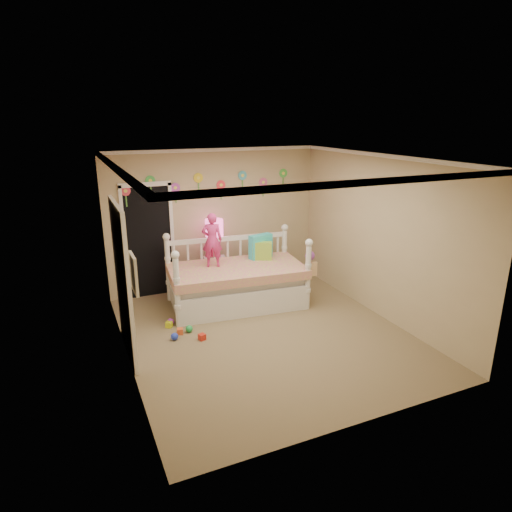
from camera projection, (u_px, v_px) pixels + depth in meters
name	position (u px, v px, depth m)	size (l,w,h in m)	color
floor	(266.00, 334.00, 6.67)	(4.00, 4.50, 0.01)	#7F684C
ceiling	(267.00, 158.00, 5.89)	(4.00, 4.50, 0.01)	white
back_wall	(215.00, 220.00, 8.24)	(4.00, 0.01, 2.60)	tan
left_wall	(121.00, 270.00, 5.51)	(0.01, 4.50, 2.60)	tan
right_wall	(380.00, 237.00, 7.05)	(0.01, 4.50, 2.60)	tan
crown_molding	(267.00, 161.00, 5.90)	(4.00, 4.50, 0.06)	white
daybed	(236.00, 270.00, 7.56)	(2.31, 1.24, 1.25)	white
pillow_turquoise	(261.00, 246.00, 7.93)	(0.43, 0.15, 0.43)	#27B2C7
pillow_lime	(262.00, 251.00, 7.84)	(0.34, 0.13, 0.33)	#8BBD39
child	(212.00, 240.00, 7.40)	(0.34, 0.22, 0.93)	#DA3182
nightstand	(216.00, 274.00, 8.22)	(0.40, 0.30, 0.66)	white
table_lamp	(214.00, 233.00, 7.98)	(0.32, 0.32, 0.71)	#D31C53
closet_doorway	(149.00, 241.00, 7.83)	(0.90, 0.04, 2.07)	black
flower_decals	(210.00, 186.00, 8.01)	(3.40, 0.02, 0.50)	#B2668C
mirror_closet	(123.00, 281.00, 5.86)	(0.07, 1.30, 2.10)	white
wall_picture	(134.00, 274.00, 4.66)	(0.05, 0.34, 0.42)	white
hanging_bag	(310.00, 265.00, 7.42)	(0.20, 0.16, 0.36)	beige
toy_scatter	(200.00, 331.00, 6.66)	(0.80, 1.30, 0.11)	#996666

